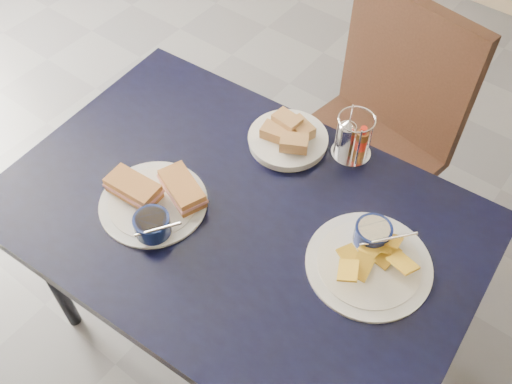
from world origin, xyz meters
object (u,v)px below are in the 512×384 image
Objects in this scene: dining_table at (238,228)px; condiment_caddy at (352,138)px; chair_far at (373,124)px; plantain_plate at (371,254)px; bread_basket at (288,137)px; sandwich_plate at (155,200)px.

condiment_caddy is at bearing 71.95° from dining_table.
condiment_caddy is (0.08, -0.31, 0.24)m from chair_far.
condiment_caddy reaches higher than dining_table.
chair_far is at bearing 103.48° from condiment_caddy.
dining_table is 4.16× the size of plantain_plate.
bread_basket is (-0.04, 0.28, 0.09)m from dining_table.
dining_table is 5.70× the size of bread_basket.
plantain_plate is (0.34, 0.09, 0.08)m from dining_table.
plantain_plate reaches higher than dining_table.
sandwich_plate and plantain_plate have the same top height.
bread_basket is at bearing 70.28° from sandwich_plate.
bread_basket reaches higher than dining_table.
condiment_caddy is (-0.22, 0.26, 0.04)m from plantain_plate.
sandwich_plate is at bearing -105.78° from chair_far.
dining_table is at bearing -108.05° from condiment_caddy.
dining_table is 0.39m from condiment_caddy.
sandwich_plate is at bearing -109.72° from bread_basket.
plantain_plate is at bearing -26.59° from bread_basket.
chair_far reaches higher than sandwich_plate.
bread_basket is (-0.08, -0.39, 0.21)m from chair_far.
sandwich_plate is at bearing -158.90° from plantain_plate.
chair_far is at bearing 74.22° from sandwich_plate.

